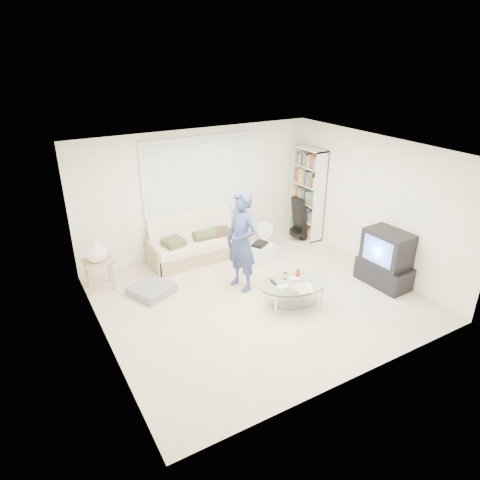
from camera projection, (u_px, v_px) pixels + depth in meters
ground at (258, 298)px, 7.26m from camera, size 5.00×5.00×0.00m
room_shell at (244, 199)px, 6.97m from camera, size 5.02×4.52×2.51m
window_blinds at (199, 178)px, 8.36m from camera, size 2.32×0.08×1.62m
futon_sofa at (196, 245)px, 8.49m from camera, size 1.88×0.76×0.92m
grey_floor_pillow at (152, 290)px, 7.37m from camera, size 0.84×0.84×0.14m
side_table at (96, 252)px, 7.28m from camera, size 0.48×0.38×0.94m
bookshelf at (307, 194)px, 9.26m from camera, size 0.31×0.83×1.98m
guitar_case at (299, 222)px, 9.29m from camera, size 0.34×0.35×0.96m
floor_fan at (264, 233)px, 8.88m from camera, size 0.37×0.25×0.62m
storage_bin at (260, 252)px, 8.46m from camera, size 0.59×0.44×0.39m
tv_unit at (385, 259)px, 7.50m from camera, size 0.56×0.96×1.02m
coffee_table at (294, 288)px, 6.90m from camera, size 1.27×0.97×0.54m
standing_person at (242, 242)px, 7.23m from camera, size 0.56×0.73×1.77m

